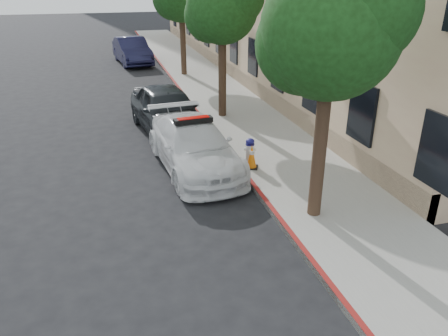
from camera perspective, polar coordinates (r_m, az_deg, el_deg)
name	(u,v)px	position (r m, az deg, el deg)	size (l,w,h in m)	color
ground	(176,196)	(11.34, -6.32, -3.63)	(120.00, 120.00, 0.00)	black
sidewalk	(214,91)	(21.23, -1.27, 9.96)	(3.20, 50.00, 0.15)	gray
curb_strip	(183,94)	(20.91, -5.42, 9.64)	(0.12, 50.00, 0.15)	maroon
tree_near	(333,28)	(9.13, 14.05, 17.29)	(2.92, 2.82, 5.62)	black
tree_mid	(223,7)	(16.57, -0.12, 20.31)	(2.77, 2.64, 5.43)	black
police_car	(194,145)	(12.64, -3.95, 2.96)	(2.36, 4.99, 1.55)	white
parked_car_mid	(167,110)	(15.73, -7.43, 7.53)	(1.94, 4.82, 1.64)	black
parked_car_far	(132,51)	(29.01, -11.91, 14.76)	(1.70, 4.87, 1.61)	#141432
fire_hydrant	(250,152)	(12.61, 3.40, 2.12)	(0.34, 0.31, 0.80)	silver
traffic_cone	(252,157)	(12.41, 3.64, 1.50)	(0.48, 0.48, 0.69)	black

